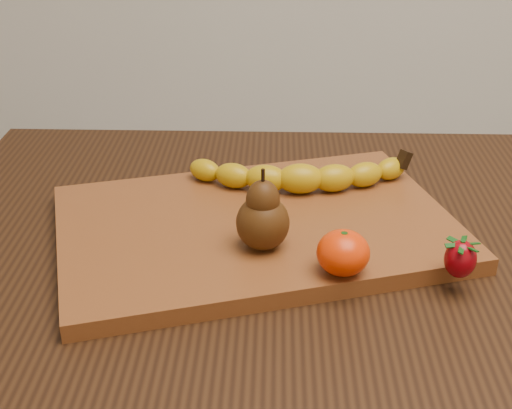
# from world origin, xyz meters

# --- Properties ---
(table) EXTENTS (1.00, 0.70, 0.76)m
(table) POSITION_xyz_m (0.00, 0.00, 0.66)
(table) COLOR black
(table) RESTS_ON ground
(cutting_board) EXTENTS (0.52, 0.42, 0.02)m
(cutting_board) POSITION_xyz_m (-0.10, 0.02, 0.77)
(cutting_board) COLOR brown
(cutting_board) RESTS_ON table
(banana) EXTENTS (0.24, 0.07, 0.04)m
(banana) POSITION_xyz_m (-0.04, 0.10, 0.80)
(banana) COLOR #C49D09
(banana) RESTS_ON cutting_board
(pear) EXTENTS (0.07, 0.07, 0.09)m
(pear) POSITION_xyz_m (-0.09, -0.04, 0.83)
(pear) COLOR #43240A
(pear) RESTS_ON cutting_board
(mandarin) EXTENTS (0.05, 0.05, 0.05)m
(mandarin) POSITION_xyz_m (-0.01, -0.09, 0.80)
(mandarin) COLOR #F23302
(mandarin) RESTS_ON cutting_board
(strawberry) EXTENTS (0.04, 0.04, 0.04)m
(strawberry) POSITION_xyz_m (0.11, -0.09, 0.80)
(strawberry) COLOR maroon
(strawberry) RESTS_ON cutting_board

